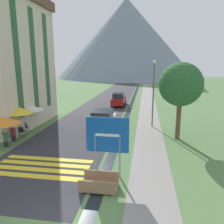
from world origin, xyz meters
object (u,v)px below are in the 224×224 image
object	(u,v)px
parked_car_far	(119,99)
cafe_chair_middle	(22,131)
hotel_building	(6,56)
person_standing_terrace	(22,121)
streetlamp	(153,89)
footbridge	(99,184)
cafe_chair_near_right	(6,136)
cafe_chair_far_left	(25,127)
cafe_umbrella_middle_yellow	(19,110)
cafe_umbrella_rear_white	(30,108)
parked_car_near	(103,120)
person_seated_far	(13,133)
cafe_umbrella_front_orange	(3,121)
person_seated_near	(5,138)
tree_by_path	(181,85)
road_sign	(107,139)

from	to	relation	value
parked_car_far	cafe_chair_middle	distance (m)	15.76
hotel_building	person_standing_terrace	xyz separation A→B (m)	(2.51, -2.33, -5.34)
streetlamp	footbridge	bearing A→B (deg)	-103.69
cafe_chair_near_right	streetlamp	distance (m)	12.74
parked_car_far	cafe_chair_middle	bearing A→B (deg)	-112.16
cafe_chair_far_left	cafe_umbrella_middle_yellow	bearing A→B (deg)	-99.04
cafe_umbrella_rear_white	streetlamp	size ratio (longest dim) A/B	0.40
parked_car_near	streetlamp	size ratio (longest dim) A/B	0.68
cafe_umbrella_middle_yellow	person_seated_far	world-z (taller)	cafe_umbrella_middle_yellow
cafe_umbrella_front_orange	cafe_chair_middle	bearing A→B (deg)	89.29
cafe_umbrella_rear_white	person_seated_near	size ratio (longest dim) A/B	1.91
parked_car_near	cafe_chair_middle	bearing A→B (deg)	-155.28
tree_by_path	cafe_umbrella_middle_yellow	bearing A→B (deg)	-174.04
cafe_umbrella_rear_white	person_standing_terrace	size ratio (longest dim) A/B	1.33
parked_car_far	cafe_chair_far_left	world-z (taller)	parked_car_far
cafe_chair_middle	person_standing_terrace	xyz separation A→B (m)	(-0.47, 0.96, 0.54)
footbridge	cafe_umbrella_middle_yellow	xyz separation A→B (m)	(-7.81, 6.49, 1.91)
cafe_umbrella_rear_white	cafe_chair_far_left	bearing A→B (deg)	-87.02
cafe_chair_far_left	tree_by_path	distance (m)	13.10
road_sign	person_standing_terrace	world-z (taller)	road_sign
cafe_umbrella_middle_yellow	tree_by_path	xyz separation A→B (m)	(12.36, 1.29, 2.07)
cafe_chair_middle	parked_car_near	bearing A→B (deg)	14.52
person_seated_far	parked_car_far	bearing A→B (deg)	68.88
parked_car_far	cafe_umbrella_middle_yellow	distance (m)	15.69
tree_by_path	person_standing_terrace	bearing A→B (deg)	-177.61
hotel_building	streetlamp	world-z (taller)	hotel_building
road_sign	cafe_chair_middle	bearing A→B (deg)	146.90
cafe_chair_near_right	cafe_chair_far_left	world-z (taller)	same
cafe_umbrella_middle_yellow	cafe_chair_far_left	bearing A→B (deg)	101.99
road_sign	person_seated_far	bearing A→B (deg)	152.52
road_sign	streetlamp	distance (m)	10.27
parked_car_far	cafe_umbrella_rear_white	bearing A→B (deg)	-117.53
cafe_umbrella_rear_white	person_seated_far	size ratio (longest dim) A/B	1.97
cafe_umbrella_front_orange	person_seated_far	bearing A→B (deg)	92.50
person_seated_far	cafe_umbrella_front_orange	bearing A→B (deg)	-87.50
road_sign	cafe_umbrella_middle_yellow	size ratio (longest dim) A/B	1.32
footbridge	cafe_umbrella_middle_yellow	bearing A→B (deg)	140.27
cafe_umbrella_middle_yellow	cafe_umbrella_rear_white	xyz separation A→B (m)	(-0.27, 2.11, -0.22)
parked_car_far	cafe_chair_far_left	bearing A→B (deg)	-115.33
streetlamp	cafe_umbrella_middle_yellow	bearing A→B (deg)	-156.50
parked_car_near	person_standing_terrace	world-z (taller)	parked_car_near
person_standing_terrace	cafe_chair_near_right	bearing A→B (deg)	-90.68
parked_car_near	tree_by_path	world-z (taller)	tree_by_path
person_standing_terrace	tree_by_path	distance (m)	13.04
footbridge	cafe_chair_near_right	world-z (taller)	cafe_chair_near_right
road_sign	person_seated_near	bearing A→B (deg)	159.36
cafe_umbrella_rear_white	person_seated_near	world-z (taller)	cafe_umbrella_rear_white
parked_car_far	cafe_chair_near_right	size ratio (longest dim) A/B	4.77
cafe_chair_far_left	cafe_umbrella_middle_yellow	size ratio (longest dim) A/B	0.36
cafe_chair_far_left	cafe_umbrella_rear_white	size ratio (longest dim) A/B	0.36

